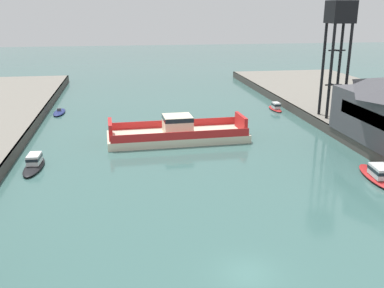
% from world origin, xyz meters
% --- Properties ---
extents(ground_plane, '(400.00, 400.00, 0.00)m').
position_xyz_m(ground_plane, '(0.00, 0.00, 0.00)').
color(ground_plane, '#3D6660').
extents(chain_ferry, '(20.10, 7.58, 3.66)m').
position_xyz_m(chain_ferry, '(-0.74, 33.34, 1.11)').
color(chain_ferry, beige).
rests_on(chain_ferry, ground).
extents(moored_boat_near_left, '(2.34, 6.97, 1.62)m').
position_xyz_m(moored_boat_near_left, '(-19.01, 24.87, 0.61)').
color(moored_boat_near_left, black).
rests_on(moored_boat_near_left, ground).
extents(moored_boat_mid_left, '(3.47, 8.26, 1.71)m').
position_xyz_m(moored_boat_mid_left, '(19.30, 14.99, 0.64)').
color(moored_boat_mid_left, red).
rests_on(moored_boat_mid_left, ground).
extents(moored_boat_mid_right, '(1.67, 5.29, 1.50)m').
position_xyz_m(moored_boat_mid_right, '(19.69, 49.62, 0.57)').
color(moored_boat_mid_right, red).
rests_on(moored_boat_mid_right, ground).
extents(moored_boat_far_left, '(2.19, 6.05, 0.97)m').
position_xyz_m(moored_boat_far_left, '(-19.69, 53.22, 0.24)').
color(moored_boat_far_left, navy).
rests_on(moored_boat_far_left, ground).
extents(crane_tower, '(3.61, 3.61, 17.76)m').
position_xyz_m(crane_tower, '(24.76, 37.94, 15.74)').
color(crane_tower, black).
rests_on(crane_tower, quay_right).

